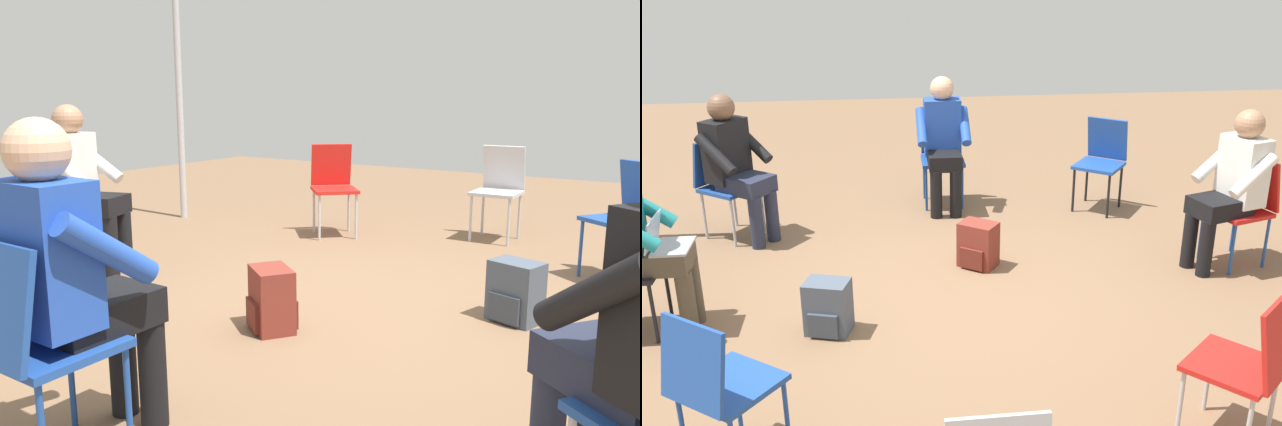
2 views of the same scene
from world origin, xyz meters
TOP-DOWN VIEW (x-y plane):
  - ground_plane at (0.00, 0.00)m, footprint 14.00×14.00m
  - chair_north at (0.16, 2.07)m, footprint 0.40×0.44m
  - chair_south at (-0.04, -2.38)m, footprint 0.41×0.44m
  - chair_southwest at (-1.21, -1.60)m, footprint 0.57×0.58m
  - chair_east at (2.38, 0.40)m, footprint 0.53×0.50m
  - chair_southeast at (1.33, -1.71)m, footprint 0.58×0.59m
  - person_in_blue at (0.16, 1.90)m, footprint 0.49×0.52m
  - person_in_white at (2.22, 0.35)m, footprint 0.59×0.59m
  - backpack_near_laptop_user at (0.31, 0.55)m, footprint 0.34×0.33m
  - backpack_by_empty_chair at (-0.80, -0.34)m, footprint 0.32×0.29m
  - tent_pole_far at (3.11, -1.52)m, footprint 0.07×0.07m

SIDE VIEW (x-z plane):
  - ground_plane at x=0.00m, z-range 0.00..0.00m
  - backpack_near_laptop_user at x=0.31m, z-range -0.02..0.34m
  - backpack_by_empty_chair at x=-0.80m, z-range -0.02..0.34m
  - chair_north at x=0.16m, z-range 0.07..0.92m
  - chair_south at x=-0.04m, z-range 0.07..0.92m
  - chair_southwest at x=-1.21m, z-range 0.07..0.92m
  - chair_east at x=2.38m, z-range 0.07..0.92m
  - chair_southeast at x=1.33m, z-range 0.07..0.92m
  - person_in_blue at x=0.16m, z-range 0.07..1.31m
  - person_in_white at x=2.22m, z-range 0.07..1.31m
  - tent_pole_far at x=3.11m, z-range 0.00..2.70m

